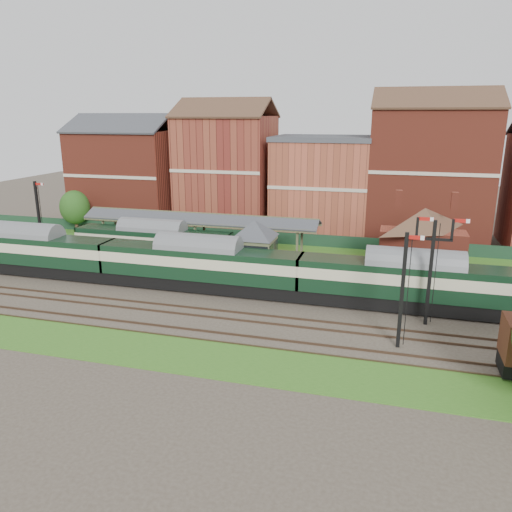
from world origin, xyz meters
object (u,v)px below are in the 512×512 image
(semaphore_bracket, at_px, (432,265))
(platform_railcar, at_px, (153,242))
(dmu_train, at_px, (199,264))
(signal_box, at_px, (255,250))

(semaphore_bracket, bearing_deg, platform_railcar, 161.58)
(semaphore_bracket, distance_m, dmu_train, 19.52)
(signal_box, height_order, platform_railcar, signal_box)
(signal_box, bearing_deg, dmu_train, -142.27)
(signal_box, xyz_separation_m, platform_railcar, (-11.98, 3.25, -0.90))
(dmu_train, height_order, platform_railcar, dmu_train)
(signal_box, height_order, semaphore_bracket, semaphore_bracket)
(platform_railcar, bearing_deg, dmu_train, -39.87)
(semaphore_bracket, height_order, platform_railcar, semaphore_bracket)
(dmu_train, bearing_deg, signal_box, 37.73)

